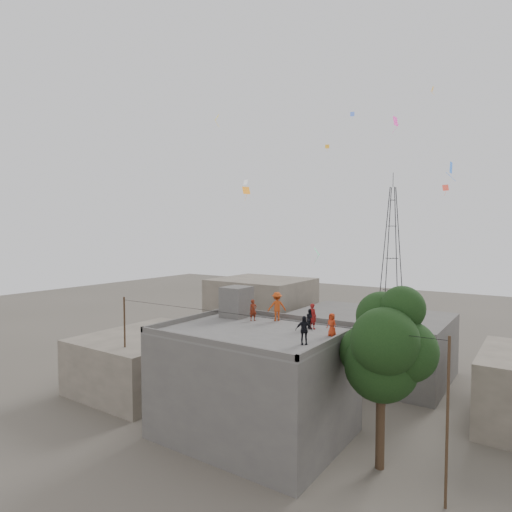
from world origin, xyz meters
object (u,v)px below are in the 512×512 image
at_px(transmission_tower, 392,251).
at_px(person_red_adult, 313,316).
at_px(stair_head_box, 237,302).
at_px(person_dark_adult, 304,330).
at_px(tree, 386,347).

xyz_separation_m(transmission_tower, person_red_adult, (6.62, -37.82, -2.23)).
height_order(transmission_tower, person_red_adult, transmission_tower).
distance_m(stair_head_box, person_red_adult, 5.84).
distance_m(person_red_adult, person_dark_adult, 3.57).
relative_size(stair_head_box, person_dark_adult, 1.39).
bearing_deg(person_red_adult, person_dark_adult, 126.55).
distance_m(stair_head_box, person_dark_adult, 7.98).
relative_size(stair_head_box, tree, 0.22).
relative_size(tree, person_dark_adult, 6.33).
bearing_deg(transmission_tower, tree, -73.91).
bearing_deg(stair_head_box, person_red_adult, -4.14).
relative_size(tree, transmission_tower, 0.45).
xyz_separation_m(stair_head_box, tree, (10.57, -2.00, -1.00)).
bearing_deg(person_red_adult, transmission_tower, -63.08).
bearing_deg(tree, transmission_tower, 106.09).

